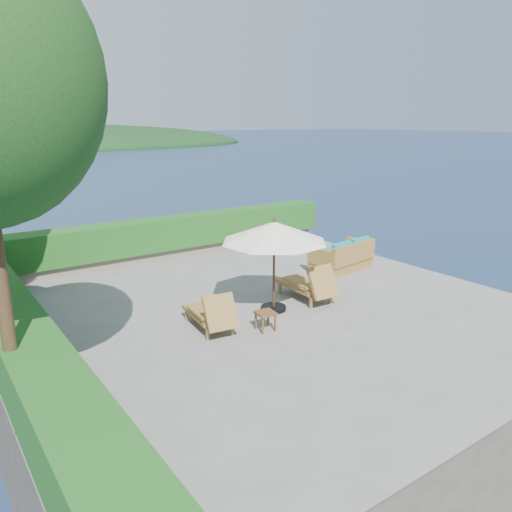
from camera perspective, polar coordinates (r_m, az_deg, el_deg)
ground at (r=12.29m, az=1.01°, el=-5.97°), size 12.00×12.00×0.00m
foundation at (r=12.94m, az=0.97°, el=-12.38°), size 12.00×12.00×3.00m
ocean at (r=13.67m, az=0.94°, el=-17.77°), size 600.00×600.00×0.00m
offshore_island at (r=152.77m, az=-23.54°, el=11.31°), size 126.00×57.60×12.60m
planter_wall_far at (r=16.87m, az=-10.27°, el=0.36°), size 12.00×0.60×0.36m
planter_wall_left at (r=10.26m, az=-25.71°, el=-11.01°), size 0.60×12.00×0.36m
hedge_far at (r=16.71m, az=-10.37°, el=2.58°), size 12.40×0.90×1.00m
hedge_left at (r=9.99m, az=-26.15°, el=-7.55°), size 0.90×12.40×1.00m
patio_umbrella at (r=11.62m, az=2.10°, el=2.67°), size 3.11×3.11×2.27m
lounge_left at (r=10.97m, az=-5.16°, el=-6.52°), size 0.86×1.71×0.95m
lounge_right at (r=12.75m, az=6.04°, el=-3.21°), size 0.86×1.81×1.03m
side_table at (r=10.93m, az=1.10°, el=-6.79°), size 0.45×0.45×0.43m
wicker_loveseat at (r=15.49m, az=9.90°, el=-0.18°), size 2.13×1.29×0.98m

